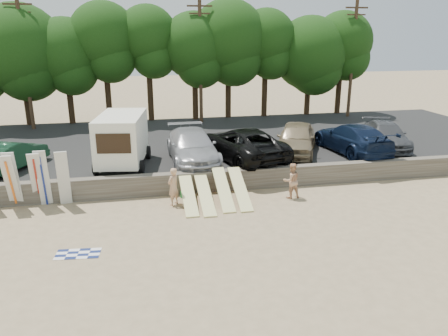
{
  "coord_description": "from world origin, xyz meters",
  "views": [
    {
      "loc": [
        -2.77,
        -16.38,
        7.35
      ],
      "look_at": [
        1.14,
        3.0,
        1.11
      ],
      "focal_mm": 35.0,
      "sensor_mm": 36.0,
      "label": 1
    }
  ],
  "objects_px": {
    "car_3": "(243,144)",
    "car_5": "(352,138)",
    "car_1": "(10,155)",
    "beachgoer_b": "(291,181)",
    "car_2": "(192,147)",
    "beachgoer_a": "(173,187)",
    "car_6": "(386,135)",
    "box_trailer": "(122,138)",
    "cooler": "(185,194)",
    "car_4": "(296,138)"
  },
  "relations": [
    {
      "from": "car_1",
      "to": "car_2",
      "type": "relative_size",
      "value": 0.76
    },
    {
      "from": "car_2",
      "to": "beachgoer_a",
      "type": "xyz_separation_m",
      "value": [
        -1.39,
        -4.05,
        -0.68
      ]
    },
    {
      "from": "car_3",
      "to": "car_5",
      "type": "relative_size",
      "value": 1.08
    },
    {
      "from": "car_2",
      "to": "beachgoer_b",
      "type": "bearing_deg",
      "value": -48.62
    },
    {
      "from": "car_1",
      "to": "beachgoer_b",
      "type": "bearing_deg",
      "value": -176.36
    },
    {
      "from": "car_3",
      "to": "car_5",
      "type": "distance_m",
      "value": 6.37
    },
    {
      "from": "beachgoer_b",
      "to": "car_3",
      "type": "bearing_deg",
      "value": -79.63
    },
    {
      "from": "car_6",
      "to": "beachgoer_b",
      "type": "height_order",
      "value": "car_6"
    },
    {
      "from": "cooler",
      "to": "car_2",
      "type": "bearing_deg",
      "value": 101.3
    },
    {
      "from": "beachgoer_a",
      "to": "cooler",
      "type": "distance_m",
      "value": 1.2
    },
    {
      "from": "car_1",
      "to": "car_2",
      "type": "height_order",
      "value": "car_2"
    },
    {
      "from": "car_4",
      "to": "car_3",
      "type": "bearing_deg",
      "value": -146.77
    },
    {
      "from": "car_4",
      "to": "beachgoer_b",
      "type": "distance_m",
      "value": 5.24
    },
    {
      "from": "car_4",
      "to": "beachgoer_a",
      "type": "height_order",
      "value": "car_4"
    },
    {
      "from": "box_trailer",
      "to": "beachgoer_b",
      "type": "height_order",
      "value": "box_trailer"
    },
    {
      "from": "box_trailer",
      "to": "car_1",
      "type": "xyz_separation_m",
      "value": [
        -5.49,
        0.58,
        -0.77
      ]
    },
    {
      "from": "car_2",
      "to": "car_4",
      "type": "height_order",
      "value": "car_4"
    },
    {
      "from": "car_5",
      "to": "beachgoer_a",
      "type": "height_order",
      "value": "car_5"
    },
    {
      "from": "car_1",
      "to": "car_3",
      "type": "bearing_deg",
      "value": -158.52
    },
    {
      "from": "car_1",
      "to": "car_3",
      "type": "xyz_separation_m",
      "value": [
        11.8,
        -0.5,
        0.14
      ]
    },
    {
      "from": "car_5",
      "to": "beachgoer_a",
      "type": "distance_m",
      "value": 11.33
    },
    {
      "from": "car_5",
      "to": "beachgoer_a",
      "type": "relative_size",
      "value": 3.36
    },
    {
      "from": "box_trailer",
      "to": "cooler",
      "type": "relative_size",
      "value": 11.67
    },
    {
      "from": "box_trailer",
      "to": "beachgoer_b",
      "type": "bearing_deg",
      "value": -20.56
    },
    {
      "from": "beachgoer_b",
      "to": "cooler",
      "type": "xyz_separation_m",
      "value": [
        -4.75,
        1.0,
        -0.66
      ]
    },
    {
      "from": "box_trailer",
      "to": "car_4",
      "type": "relative_size",
      "value": 0.87
    },
    {
      "from": "car_4",
      "to": "beachgoer_a",
      "type": "bearing_deg",
      "value": -123.48
    },
    {
      "from": "car_3",
      "to": "cooler",
      "type": "relative_size",
      "value": 16.13
    },
    {
      "from": "car_2",
      "to": "car_5",
      "type": "height_order",
      "value": "car_2"
    },
    {
      "from": "car_3",
      "to": "car_5",
      "type": "xyz_separation_m",
      "value": [
        6.37,
        0.1,
        -0.03
      ]
    },
    {
      "from": "car_3",
      "to": "beachgoer_a",
      "type": "distance_m",
      "value": 5.86
    },
    {
      "from": "car_2",
      "to": "car_6",
      "type": "bearing_deg",
      "value": 2.34
    },
    {
      "from": "car_3",
      "to": "car_6",
      "type": "height_order",
      "value": "car_3"
    },
    {
      "from": "car_6",
      "to": "beachgoer_b",
      "type": "bearing_deg",
      "value": -131.71
    },
    {
      "from": "car_1",
      "to": "beachgoer_b",
      "type": "distance_m",
      "value": 13.9
    },
    {
      "from": "car_3",
      "to": "beachgoer_b",
      "type": "bearing_deg",
      "value": 91.09
    },
    {
      "from": "box_trailer",
      "to": "beachgoer_a",
      "type": "xyz_separation_m",
      "value": [
        2.18,
        -4.01,
        -1.34
      ]
    },
    {
      "from": "box_trailer",
      "to": "car_2",
      "type": "distance_m",
      "value": 3.63
    },
    {
      "from": "car_3",
      "to": "car_6",
      "type": "relative_size",
      "value": 1.23
    },
    {
      "from": "car_1",
      "to": "car_5",
      "type": "distance_m",
      "value": 18.18
    },
    {
      "from": "car_2",
      "to": "beachgoer_a",
      "type": "distance_m",
      "value": 4.34
    },
    {
      "from": "car_5",
      "to": "cooler",
      "type": "bearing_deg",
      "value": 12.33
    },
    {
      "from": "beachgoer_a",
      "to": "car_1",
      "type": "bearing_deg",
      "value": -74.73
    },
    {
      "from": "car_1",
      "to": "beachgoer_a",
      "type": "bearing_deg",
      "value": 173.0
    },
    {
      "from": "beachgoer_a",
      "to": "car_5",
      "type": "bearing_deg",
      "value": 157.92
    },
    {
      "from": "car_4",
      "to": "car_6",
      "type": "bearing_deg",
      "value": 27.06
    },
    {
      "from": "car_4",
      "to": "car_5",
      "type": "xyz_separation_m",
      "value": [
        3.18,
        -0.39,
        -0.04
      ]
    },
    {
      "from": "car_4",
      "to": "car_6",
      "type": "xyz_separation_m",
      "value": [
        5.7,
        0.26,
        -0.14
      ]
    },
    {
      "from": "car_3",
      "to": "cooler",
      "type": "height_order",
      "value": "car_3"
    },
    {
      "from": "car_1",
      "to": "car_2",
      "type": "bearing_deg",
      "value": -159.49
    }
  ]
}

